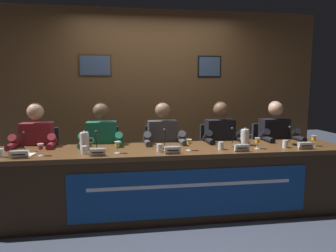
{
  "coord_description": "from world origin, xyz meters",
  "views": [
    {
      "loc": [
        -0.52,
        -3.37,
        1.44
      ],
      "look_at": [
        0.0,
        0.0,
        1.0
      ],
      "focal_mm": 33.08,
      "sensor_mm": 36.0,
      "label": 1
    }
  ],
  "objects_px": {
    "water_cup_far_left": "(1,154)",
    "chair_left": "(103,164)",
    "panelist_far_left": "(36,147)",
    "nameplate_far_left": "(19,154)",
    "juice_glass_center": "(189,143)",
    "document_stack_far_left": "(23,155)",
    "nameplate_left": "(98,152)",
    "microphone_far_right": "(293,139)",
    "conference_table": "(170,171)",
    "chair_right": "(216,160)",
    "juice_glass_right": "(257,141)",
    "juice_glass_far_right": "(314,139)",
    "water_cup_far_right": "(285,144)",
    "water_cup_right": "(221,146)",
    "water_pitcher_right_side": "(245,137)",
    "nameplate_right": "(242,148)",
    "microphone_left": "(96,145)",
    "panelist_center": "(163,144)",
    "juice_glass_left": "(117,145)",
    "panelist_right": "(222,142)",
    "microphone_right": "(235,140)",
    "microphone_center": "(165,142)",
    "chair_far_left": "(41,166)",
    "nameplate_far_right": "(306,146)",
    "microphone_far_left": "(22,146)",
    "panelist_far_right": "(277,141)",
    "water_cup_left": "(84,150)",
    "chair_center": "(161,162)",
    "nameplate_center": "(173,150)",
    "water_pitcher_left_side": "(85,141)",
    "water_cup_center": "(159,148)",
    "panelist_left": "(102,146)"
  },
  "relations": [
    {
      "from": "water_cup_far_left",
      "to": "document_stack_far_left",
      "type": "height_order",
      "value": "water_cup_far_left"
    },
    {
      "from": "juice_glass_center",
      "to": "nameplate_right",
      "type": "bearing_deg",
      "value": -14.06
    },
    {
      "from": "microphone_left",
      "to": "panelist_far_left",
      "type": "bearing_deg",
      "value": 148.7
    },
    {
      "from": "nameplate_far_left",
      "to": "juice_glass_left",
      "type": "distance_m",
      "value": 0.94
    },
    {
      "from": "juice_glass_left",
      "to": "nameplate_right",
      "type": "bearing_deg",
      "value": -5.0
    },
    {
      "from": "microphone_center",
      "to": "juice_glass_right",
      "type": "distance_m",
      "value": 1.02
    },
    {
      "from": "juice_glass_far_right",
      "to": "nameplate_far_right",
      "type": "bearing_deg",
      "value": -141.99
    },
    {
      "from": "panelist_far_left",
      "to": "nameplate_far_right",
      "type": "relative_size",
      "value": 7.21
    },
    {
      "from": "panelist_left",
      "to": "document_stack_far_left",
      "type": "xyz_separation_m",
      "value": [
        -0.74,
        -0.52,
        0.03
      ]
    },
    {
      "from": "chair_right",
      "to": "nameplate_center",
      "type": "bearing_deg",
      "value": -130.41
    },
    {
      "from": "microphone_far_left",
      "to": "water_pitcher_right_side",
      "type": "height_order",
      "value": "microphone_far_left"
    },
    {
      "from": "panelist_far_right",
      "to": "chair_left",
      "type": "bearing_deg",
      "value": 174.94
    },
    {
      "from": "nameplate_right",
      "to": "juice_glass_right",
      "type": "xyz_separation_m",
      "value": [
        0.22,
        0.11,
        0.05
      ]
    },
    {
      "from": "juice_glass_far_right",
      "to": "water_cup_far_right",
      "type": "height_order",
      "value": "juice_glass_far_right"
    },
    {
      "from": "water_cup_right",
      "to": "water_pitcher_right_side",
      "type": "distance_m",
      "value": 0.41
    },
    {
      "from": "panelist_far_left",
      "to": "microphone_far_right",
      "type": "relative_size",
      "value": 5.76
    },
    {
      "from": "microphone_right",
      "to": "nameplate_far_left",
      "type": "bearing_deg",
      "value": -173.88
    },
    {
      "from": "chair_right",
      "to": "panelist_center",
      "type": "bearing_deg",
      "value": -165.12
    },
    {
      "from": "juice_glass_left",
      "to": "panelist_right",
      "type": "relative_size",
      "value": 0.1
    },
    {
      "from": "nameplate_right",
      "to": "nameplate_far_right",
      "type": "height_order",
      "value": "same"
    },
    {
      "from": "microphone_left",
      "to": "juice_glass_far_right",
      "type": "bearing_deg",
      "value": -1.75
    },
    {
      "from": "microphone_far_left",
      "to": "juice_glass_right",
      "type": "xyz_separation_m",
      "value": [
        2.5,
        -0.15,
        0.01
      ]
    },
    {
      "from": "panelist_center",
      "to": "nameplate_right",
      "type": "height_order",
      "value": "panelist_center"
    },
    {
      "from": "chair_far_left",
      "to": "nameplate_left",
      "type": "relative_size",
      "value": 5.81
    },
    {
      "from": "juice_glass_center",
      "to": "document_stack_far_left",
      "type": "distance_m",
      "value": 1.7
    },
    {
      "from": "panelist_far_left",
      "to": "nameplate_far_left",
      "type": "distance_m",
      "value": 0.66
    },
    {
      "from": "conference_table",
      "to": "water_pitcher_left_side",
      "type": "bearing_deg",
      "value": 168.78
    },
    {
      "from": "microphone_right",
      "to": "microphone_center",
      "type": "bearing_deg",
      "value": 179.08
    },
    {
      "from": "nameplate_center",
      "to": "nameplate_right",
      "type": "xyz_separation_m",
      "value": [
        0.74,
        0.0,
        0.0
      ]
    },
    {
      "from": "water_cup_far_left",
      "to": "chair_left",
      "type": "distance_m",
      "value": 1.26
    },
    {
      "from": "conference_table",
      "to": "water_cup_far_left",
      "type": "xyz_separation_m",
      "value": [
        -1.69,
        -0.08,
        0.27
      ]
    },
    {
      "from": "juice_glass_left",
      "to": "nameplate_center",
      "type": "xyz_separation_m",
      "value": [
        0.56,
        -0.12,
        -0.05
      ]
    },
    {
      "from": "chair_far_left",
      "to": "chair_right",
      "type": "xyz_separation_m",
      "value": [
        2.26,
        0.0,
        0.0
      ]
    },
    {
      "from": "nameplate_far_left",
      "to": "microphone_right",
      "type": "xyz_separation_m",
      "value": [
        2.26,
        0.24,
        0.03
      ]
    },
    {
      "from": "nameplate_right",
      "to": "document_stack_far_left",
      "type": "height_order",
      "value": "nameplate_right"
    },
    {
      "from": "water_cup_left",
      "to": "panelist_far_right",
      "type": "bearing_deg",
      "value": 13.0
    },
    {
      "from": "panelist_far_right",
      "to": "water_pitcher_right_side",
      "type": "xyz_separation_m",
      "value": [
        -0.59,
        -0.35,
        0.12
      ]
    },
    {
      "from": "water_cup_center",
      "to": "panelist_far_right",
      "type": "height_order",
      "value": "panelist_far_right"
    },
    {
      "from": "microphone_center",
      "to": "panelist_far_right",
      "type": "xyz_separation_m",
      "value": [
        1.54,
        0.4,
        -0.1
      ]
    },
    {
      "from": "panelist_far_right",
      "to": "microphone_center",
      "type": "bearing_deg",
      "value": -165.34
    },
    {
      "from": "chair_left",
      "to": "nameplate_left",
      "type": "bearing_deg",
      "value": -89.88
    },
    {
      "from": "microphone_far_left",
      "to": "panelist_far_right",
      "type": "bearing_deg",
      "value": 7.81
    },
    {
      "from": "microphone_far_right",
      "to": "conference_table",
      "type": "bearing_deg",
      "value": -176.41
    },
    {
      "from": "chair_center",
      "to": "microphone_far_right",
      "type": "bearing_deg",
      "value": -21.91
    },
    {
      "from": "panelist_far_left",
      "to": "water_pitcher_left_side",
      "type": "distance_m",
      "value": 0.68
    },
    {
      "from": "nameplate_right",
      "to": "microphone_right",
      "type": "distance_m",
      "value": 0.27
    },
    {
      "from": "chair_center",
      "to": "microphone_left",
      "type": "bearing_deg",
      "value": -140.7
    },
    {
      "from": "chair_center",
      "to": "juice_glass_far_right",
      "type": "distance_m",
      "value": 1.87
    },
    {
      "from": "chair_right",
      "to": "juice_glass_right",
      "type": "xyz_separation_m",
      "value": [
        0.22,
        -0.77,
        0.39
      ]
    },
    {
      "from": "microphone_far_left",
      "to": "microphone_left",
      "type": "height_order",
      "value": "same"
    }
  ]
}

